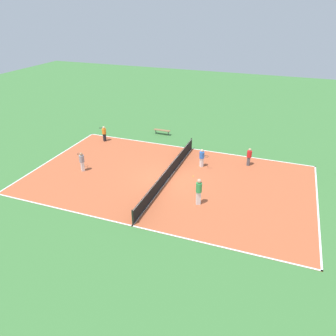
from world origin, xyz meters
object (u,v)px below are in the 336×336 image
Objects in this scene: tennis_net at (168,173)px; bench at (162,131)px; player_baseline_gray at (82,161)px; tennis_ball_near_net at (193,176)px; player_near_blue at (202,157)px; player_far_green at (199,190)px; tennis_ball_midcourt at (82,164)px; player_center_orange at (104,133)px; player_coach_red at (249,156)px.

bench is at bearing -155.90° from tennis_net.
tennis_ball_near_net is at bearing -126.27° from player_baseline_gray.
player_far_green is (5.03, 1.16, 0.21)m from player_near_blue.
player_far_green is at bearing 50.78° from tennis_net.
tennis_ball_near_net is at bearing 97.00° from tennis_ball_midcourt.
player_coach_red is at bearing -149.16° from player_center_orange.
bench is 8.74m from tennis_ball_midcourt.
bench is at bearing -109.03° from player_center_orange.
tennis_ball_midcourt is (2.80, -8.67, -0.77)m from player_near_blue.
tennis_net is 7.95× the size of player_near_blue.
tennis_net is 9.04m from player_center_orange.
player_coach_red is (0.45, 12.68, 0.00)m from player_center_orange.
player_near_blue is at bearing -158.71° from player_center_orange.
player_center_orange is (3.29, -4.20, 0.40)m from bench.
player_far_green is at bearing 21.36° from tennis_ball_near_net.
bench is 12.09m from player_far_green.
tennis_net is at bearing -65.90° from bench.
bench reaches higher than tennis_ball_near_net.
player_near_blue is at bearing -115.28° from player_baseline_gray.
player_far_green reaches higher than player_center_orange.
tennis_net is at bearing 108.63° from player_far_green.
tennis_ball_midcourt is 8.62m from tennis_ball_near_net.
tennis_net is at bearing 90.75° from tennis_ball_midcourt.
tennis_ball_near_net is (-1.92, 7.86, -0.79)m from player_baseline_gray.
player_far_green reaches higher than player_coach_red.
player_far_green is 3.65m from tennis_ball_near_net.
tennis_net reaches higher than bench.
player_baseline_gray reaches higher than tennis_ball_near_net.
tennis_net reaches higher than tennis_ball_near_net.
player_far_green is 9.24m from player_baseline_gray.
player_center_orange is at bearing 91.58° from player_coach_red.
tennis_ball_midcourt is at bearing -11.49° from player_baseline_gray.
tennis_ball_near_net is (3.23, -3.38, -0.73)m from player_coach_red.
tennis_ball_near_net is (3.69, 9.30, -0.73)m from player_center_orange.
tennis_ball_midcourt is (0.09, -7.00, -0.46)m from tennis_net.
tennis_ball_near_net is at bearing -168.73° from player_center_orange.
player_near_blue is 20.88× the size of tennis_ball_midcourt.
tennis_net is 7.01m from tennis_ball_midcourt.
player_far_green is 1.20× the size of player_baseline_gray.
player_near_blue is 8.79m from player_baseline_gray.
tennis_net is 7.25× the size of bench.
tennis_ball_near_net is at bearing -52.33° from player_near_blue.
player_far_green reaches higher than tennis_ball_near_net.
player_baseline_gray is (8.90, -2.75, 0.46)m from bench.
player_near_blue is at bearing 176.08° from tennis_ball_near_net.
bench is 0.89× the size of player_far_green.
player_coach_red is 20.28× the size of tennis_ball_near_net.
player_far_green is at bearing 77.27° from tennis_ball_midcourt.
player_far_green is 25.77× the size of tennis_ball_midcourt.
bench is (-7.94, -3.55, -0.13)m from tennis_net.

